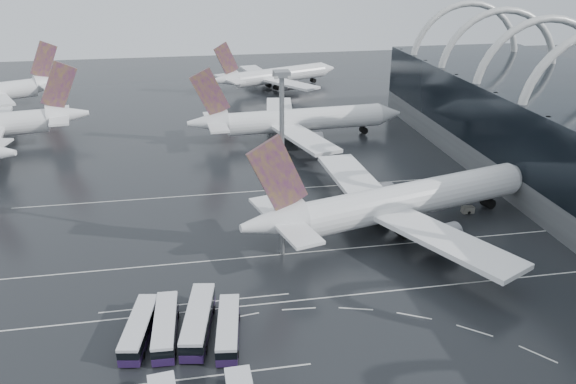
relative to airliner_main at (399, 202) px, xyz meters
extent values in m
plane|color=black|center=(-13.84, -17.67, -5.46)|extent=(420.00, 420.00, 0.00)
torus|color=silver|center=(44.16, 29.33, 12.54)|extent=(33.80, 1.80, 33.80)
torus|color=silver|center=(44.16, 48.33, 12.54)|extent=(33.80, 1.80, 33.80)
torus|color=silver|center=(44.16, 67.33, 12.54)|extent=(33.80, 1.80, 33.80)
cube|color=silver|center=(-13.84, -19.67, -5.46)|extent=(120.00, 0.25, 0.01)
cube|color=silver|center=(-13.84, -5.67, -5.46)|extent=(120.00, 0.25, 0.01)
cube|color=silver|center=(-13.84, 22.33, -5.46)|extent=(120.00, 0.25, 0.01)
cube|color=silver|center=(-37.84, -33.67, -5.46)|extent=(28.00, 0.25, 0.01)
cube|color=silver|center=(-37.84, -17.67, -5.46)|extent=(28.00, 0.25, 0.01)
cylinder|color=white|center=(3.18, 0.83, 0.20)|extent=(46.50, 18.01, 6.44)
cone|color=white|center=(28.83, 7.57, 0.20)|extent=(8.08, 7.92, 6.44)
cone|color=white|center=(-24.62, -6.47, 1.31)|extent=(12.38, 9.05, 6.44)
cube|color=#501764|center=(-23.55, -6.18, 9.53)|extent=(10.52, 3.36, 13.65)
cube|color=white|center=(-22.48, -5.90, 1.31)|extent=(9.91, 20.61, 0.56)
cube|color=white|center=(2.41, -13.72, -0.47)|extent=(19.43, 28.30, 0.89)
cube|color=white|center=(-4.65, 13.13, -0.47)|extent=(9.08, 28.10, 0.89)
cylinder|color=slate|center=(4.64, -9.12, -2.47)|extent=(6.87, 5.20, 3.78)
cylinder|color=slate|center=(-0.44, 10.22, -2.47)|extent=(6.87, 5.20, 3.78)
cube|color=black|center=(-1.12, -0.29, -4.24)|extent=(14.70, 10.26, 2.44)
cylinder|color=white|center=(-5.90, 56.48, -0.06)|extent=(43.03, 8.92, 6.15)
cone|color=white|center=(18.59, 58.08, -0.06)|extent=(6.74, 6.55, 6.15)
cone|color=white|center=(-32.50, 54.74, 1.00)|extent=(10.97, 6.82, 6.15)
cube|color=#501764|center=(-31.44, 54.81, 8.84)|extent=(10.23, 1.30, 13.03)
cube|color=white|center=(-30.38, 54.88, 1.00)|extent=(6.00, 19.34, 0.53)
cube|color=white|center=(-9.26, 42.99, -0.70)|extent=(14.33, 27.51, 0.85)
cube|color=white|center=(-10.99, 69.42, -0.70)|extent=(11.14, 27.28, 0.85)
cylinder|color=slate|center=(-6.33, 46.90, -2.60)|extent=(6.05, 3.98, 3.60)
cylinder|color=slate|center=(-7.58, 65.93, -2.60)|extent=(6.05, 3.98, 3.60)
cube|color=black|center=(-10.12, 56.20, -4.30)|extent=(13.13, 7.60, 2.33)
cylinder|color=white|center=(-2.47, 118.16, -0.59)|extent=(36.48, 19.21, 5.54)
cone|color=white|center=(17.37, 126.28, -0.59)|extent=(7.41, 7.30, 5.54)
cone|color=white|center=(-24.08, 109.31, 0.36)|extent=(10.94, 8.75, 5.54)
cube|color=#501764|center=(-23.19, 109.67, 7.43)|extent=(8.73, 4.02, 11.75)
cube|color=white|center=(-22.31, 110.03, 0.36)|extent=(10.50, 17.54, 0.48)
cube|color=white|center=(-1.48, 105.66, -1.17)|extent=(18.98, 23.50, 0.76)
cube|color=white|center=(-10.53, 127.76, -1.17)|extent=(10.84, 24.70, 0.76)
cylinder|color=slate|center=(-0.09, 109.84, -2.88)|extent=(6.09, 5.00, 3.25)
cylinder|color=slate|center=(-6.61, 125.75, -2.88)|extent=(6.09, 5.00, 3.25)
cube|color=black|center=(-6.00, 116.71, -4.41)|extent=(12.93, 10.00, 2.10)
cone|color=white|center=(-69.76, 68.23, 1.20)|extent=(11.82, 8.06, 6.33)
cube|color=#501764|center=(-70.83, 68.05, 9.27)|extent=(10.48, 2.39, 13.42)
cube|color=white|center=(-71.91, 67.86, 1.20)|extent=(8.10, 20.19, 0.55)
cube|color=black|center=(-86.34, 65.44, -4.26)|extent=(14.08, 9.06, 2.40)
cone|color=white|center=(-83.02, 112.85, 0.87)|extent=(11.96, 9.82, 6.03)
cube|color=#501764|center=(-83.97, 112.42, 8.56)|extent=(9.35, 4.75, 12.77)
cube|color=white|center=(-84.91, 111.98, 0.87)|extent=(12.07, 18.95, 0.52)
cube|color=black|center=(-97.56, 106.16, -4.32)|extent=(14.11, 11.26, 2.29)
cube|color=#27133E|center=(-45.45, -24.71, -4.62)|extent=(4.76, 12.55, 1.04)
cube|color=black|center=(-45.45, -24.71, -3.48)|extent=(4.78, 12.32, 1.23)
cube|color=silver|center=(-45.45, -24.71, -2.66)|extent=(4.76, 12.55, 0.42)
cylinder|color=black|center=(-44.82, -28.80, -4.99)|extent=(0.48, 0.99, 0.94)
cylinder|color=black|center=(-47.41, -28.35, -4.99)|extent=(0.48, 0.99, 0.94)
cylinder|color=black|center=(-43.50, -21.06, -4.99)|extent=(0.48, 0.99, 0.94)
cylinder|color=black|center=(-46.09, -20.62, -4.99)|extent=(0.48, 0.99, 0.94)
cube|color=#27133E|center=(-42.00, -24.95, -4.59)|extent=(3.31, 12.77, 1.07)
cube|color=black|center=(-42.00, -24.95, -3.42)|extent=(3.36, 12.52, 1.27)
cube|color=silver|center=(-42.00, -24.95, -2.56)|extent=(3.31, 12.77, 0.44)
cylinder|color=black|center=(-40.80, -29.05, -4.98)|extent=(0.38, 0.99, 0.98)
cylinder|color=black|center=(-43.51, -28.95, -4.98)|extent=(0.38, 0.99, 0.98)
cylinder|color=black|center=(-40.49, -20.95, -4.98)|extent=(0.38, 0.99, 0.98)
cylinder|color=black|center=(-43.20, -20.84, -4.98)|extent=(0.38, 0.99, 0.98)
cube|color=#27133E|center=(-37.61, -24.63, -4.51)|extent=(5.32, 14.15, 1.17)
cube|color=black|center=(-37.61, -24.63, -3.23)|extent=(5.33, 13.88, 1.38)
cube|color=silver|center=(-37.61, -24.63, -2.30)|extent=(5.32, 14.15, 0.48)
cylinder|color=black|center=(-36.88, -29.24, -4.93)|extent=(0.54, 1.11, 1.06)
cylinder|color=black|center=(-39.80, -28.75, -4.93)|extent=(0.54, 1.11, 1.06)
cylinder|color=black|center=(-35.42, -20.51, -4.93)|extent=(0.54, 1.11, 1.06)
cylinder|color=black|center=(-38.34, -20.03, -4.93)|extent=(0.54, 1.11, 1.06)
cube|color=#27133E|center=(-33.70, -26.75, -4.62)|extent=(4.16, 12.45, 1.03)
cube|color=black|center=(-33.70, -26.75, -3.49)|extent=(4.18, 12.21, 1.22)
cube|color=silver|center=(-33.70, -26.75, -2.67)|extent=(4.16, 12.45, 0.42)
cylinder|color=black|center=(-32.86, -30.79, -4.99)|extent=(0.44, 0.97, 0.94)
cylinder|color=black|center=(-35.46, -30.47, -4.99)|extent=(0.44, 0.97, 0.94)
cylinder|color=black|center=(-31.93, -23.03, -4.99)|extent=(0.44, 0.97, 0.94)
cylinder|color=black|center=(-34.53, -22.72, -4.99)|extent=(0.44, 0.97, 0.94)
cylinder|color=gray|center=(-22.73, -5.46, 9.92)|extent=(0.77, 0.77, 30.77)
cube|color=gray|center=(-22.73, -5.46, 25.64)|extent=(2.42, 2.42, 0.88)
cube|color=silver|center=(-22.73, -5.46, 25.31)|extent=(2.20, 2.20, 0.44)
cube|color=gold|center=(1.89, 0.27, -4.83)|extent=(2.31, 1.37, 1.26)
cube|color=gold|center=(-1.31, 2.70, -4.94)|extent=(1.91, 1.13, 1.04)
cube|color=slate|center=(16.39, 4.29, -4.82)|extent=(2.35, 1.39, 1.28)
cube|color=gold|center=(1.67, 16.76, -4.78)|extent=(2.51, 1.48, 1.37)
camera|label=1|loc=(-36.58, -88.81, 43.06)|focal=35.00mm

